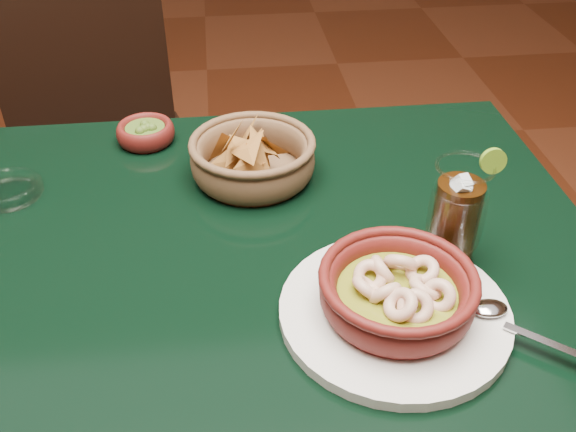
{
  "coord_description": "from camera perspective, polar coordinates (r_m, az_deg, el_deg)",
  "views": [
    {
      "loc": [
        0.06,
        -0.72,
        1.34
      ],
      "look_at": [
        0.14,
        -0.02,
        0.81
      ],
      "focal_mm": 40.0,
      "sensor_mm": 36.0,
      "label": 1
    }
  ],
  "objects": [
    {
      "name": "dining_chair",
      "position": [
        1.67,
        -16.12,
        6.34
      ],
      "size": [
        0.56,
        0.56,
        0.97
      ],
      "color": "black",
      "rests_on": "ground"
    },
    {
      "name": "cola_drink",
      "position": [
        0.88,
        14.7,
        -0.05
      ],
      "size": [
        0.16,
        0.16,
        0.18
      ],
      "color": "white",
      "rests_on": "dining_table"
    },
    {
      "name": "chip_basket",
      "position": [
        1.05,
        -3.18,
        5.23
      ],
      "size": [
        0.24,
        0.24,
        0.14
      ],
      "color": "brown",
      "rests_on": "dining_table"
    },
    {
      "name": "guacamole_ramekin",
      "position": [
        1.19,
        -12.54,
        7.26
      ],
      "size": [
        0.12,
        0.12,
        0.04
      ],
      "color": "#511210",
      "rests_on": "dining_table"
    },
    {
      "name": "shrimp_plate",
      "position": [
        0.81,
        9.66,
        -7.09
      ],
      "size": [
        0.37,
        0.29,
        0.08
      ],
      "color": "silver",
      "rests_on": "dining_table"
    },
    {
      "name": "dining_table",
      "position": [
        1.0,
        -8.21,
        -7.2
      ],
      "size": [
        1.2,
        0.8,
        0.75
      ],
      "color": "black",
      "rests_on": "ground"
    },
    {
      "name": "glass_ashtray",
      "position": [
        1.11,
        -23.62,
        2.13
      ],
      "size": [
        0.12,
        0.12,
        0.03
      ],
      "color": "white",
      "rests_on": "dining_table"
    }
  ]
}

